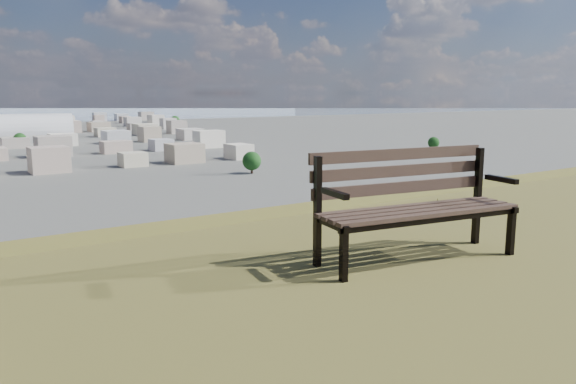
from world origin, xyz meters
TOP-DOWN VIEW (x-y plane):
  - park_bench at (0.77, 2.05)m, footprint 1.84×0.83m
  - arena at (44.23, 319.37)m, footprint 51.95×28.47m

SIDE VIEW (x-z plane):
  - arena at x=44.23m, z-range -5.49..15.30m
  - park_bench at x=0.77m, z-range 25.06..25.99m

